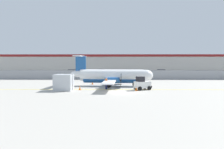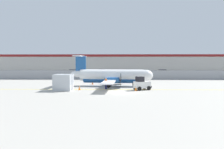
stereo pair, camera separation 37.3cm
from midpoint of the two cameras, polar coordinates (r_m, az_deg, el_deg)
name	(u,v)px [view 1 (the left image)]	position (r m, az deg, el deg)	size (l,w,h in m)	color
ground_plane	(122,90)	(28.29, 2.43, -4.32)	(140.00, 140.00, 0.01)	#ADA89E
perimeter_fence	(119,74)	(44.10, 1.81, 0.02)	(98.00, 0.10, 2.10)	gray
parking_lot_strip	(118,76)	(55.65, 1.58, -0.31)	(98.00, 17.00, 0.12)	#38383A
background_building	(117,63)	(74.00, 1.37, 3.16)	(91.00, 8.10, 6.50)	beige
commuter_airplane	(113,76)	(32.30, 0.06, -0.47)	(13.48, 16.08, 4.92)	white
baggage_tug	(142,84)	(28.20, 8.22, -2.64)	(2.57, 2.08, 1.88)	silver
ground_crew_worker	(106,83)	(28.47, -2.02, -2.34)	(0.48, 0.49, 1.70)	#191E4C
cargo_container	(64,82)	(28.23, -13.99, -2.20)	(2.51, 2.13, 2.20)	#B7BCC1
traffic_cone_near_left	(92,83)	(34.84, -5.92, -2.31)	(0.36, 0.36, 0.64)	orange
traffic_cone_near_right	(80,88)	(28.22, -9.56, -3.76)	(0.36, 0.36, 0.64)	orange
traffic_cone_far_left	(136,88)	(27.30, 6.59, -3.98)	(0.36, 0.36, 0.64)	orange
parked_car_0	(71,72)	(59.42, -11.68, 0.68)	(4.39, 2.44, 1.58)	slate
parked_car_1	(101,72)	(59.45, -3.34, 0.75)	(4.21, 2.01, 1.58)	silver
parked_car_2	(135,73)	(53.61, 6.33, 0.41)	(4.29, 2.20, 1.58)	red
parked_car_3	(162,72)	(60.40, 13.80, 0.69)	(4.36, 2.36, 1.58)	black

